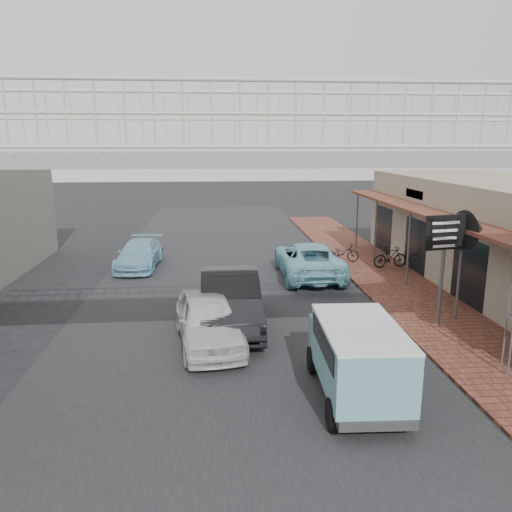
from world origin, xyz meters
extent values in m
plane|color=black|center=(0.00, 0.00, 0.00)|extent=(120.00, 120.00, 0.00)
cube|color=black|center=(0.00, 0.00, 0.01)|extent=(10.00, 60.00, 0.01)
cube|color=brown|center=(6.50, 3.00, 0.05)|extent=(3.00, 40.00, 0.10)
cube|color=brown|center=(7.70, 4.00, 2.90)|extent=(1.80, 18.00, 0.12)
cube|color=silver|center=(8.05, 7.50, 3.30)|extent=(0.08, 2.60, 0.90)
cube|color=#B21914|center=(8.05, 1.00, 3.30)|extent=(0.08, 2.20, 0.80)
cube|color=gray|center=(0.00, -4.00, 5.12)|extent=(14.00, 2.00, 0.24)
cube|color=beige|center=(0.00, -3.05, 5.79)|extent=(14.00, 0.08, 1.10)
cube|color=beige|center=(0.00, -4.95, 5.79)|extent=(14.00, 0.08, 1.10)
imported|color=silver|center=(-0.64, -0.05, 0.70)|extent=(2.19, 4.27, 1.39)
imported|color=black|center=(0.00, 1.37, 0.81)|extent=(1.78, 4.96, 1.63)
imported|color=#78C1D1|center=(3.40, 6.78, 0.72)|extent=(2.42, 5.18, 1.44)
imported|color=#77B6CE|center=(-3.76, 8.90, 0.60)|extent=(1.89, 4.21, 1.20)
cylinder|color=black|center=(1.87, -2.00, 0.32)|extent=(0.24, 0.65, 0.64)
cylinder|color=black|center=(3.30, -2.05, 0.32)|extent=(0.24, 0.65, 0.64)
cylinder|color=black|center=(1.78, -4.46, 0.32)|extent=(0.24, 0.65, 0.64)
cylinder|color=black|center=(3.21, -4.52, 0.32)|extent=(0.24, 0.65, 0.64)
cube|color=#66A7B1|center=(2.53, -3.53, 1.08)|extent=(1.66, 2.98, 1.23)
cube|color=#66A7B1|center=(2.59, -1.84, 0.87)|extent=(1.51, 0.88, 0.82)
cube|color=black|center=(2.53, -3.53, 1.42)|extent=(1.68, 2.43, 0.46)
cube|color=silver|center=(2.53, -3.53, 1.72)|extent=(1.68, 2.98, 0.05)
imported|color=black|center=(5.30, 8.72, 0.53)|extent=(1.66, 0.66, 0.86)
imported|color=black|center=(7.17, 7.61, 0.56)|extent=(1.59, 0.64, 0.93)
cylinder|color=#59595B|center=(6.52, -2.19, 1.28)|extent=(0.05, 0.05, 2.36)
cylinder|color=#59595B|center=(6.18, 0.64, 1.73)|extent=(0.11, 0.11, 3.25)
cube|color=black|center=(6.18, 0.61, 2.90)|extent=(1.33, 0.32, 1.01)
cone|color=black|center=(7.12, 0.79, 2.90)|extent=(0.90, 1.34, 1.23)
cube|color=white|center=(6.14, 0.56, 2.85)|extent=(0.88, 0.18, 0.67)
camera|label=1|loc=(-0.42, -12.95, 5.39)|focal=35.00mm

